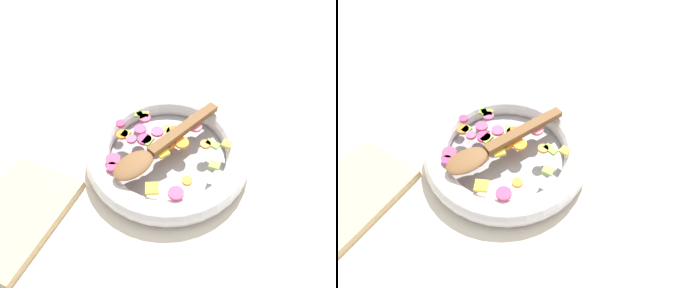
{
  "view_description": "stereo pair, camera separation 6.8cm",
  "coord_description": "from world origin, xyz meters",
  "views": [
    {
      "loc": [
        0.41,
        0.18,
        0.57
      ],
      "look_at": [
        0.0,
        0.0,
        0.05
      ],
      "focal_mm": 35.0,
      "sensor_mm": 36.0,
      "label": 1
    },
    {
      "loc": [
        0.38,
        0.24,
        0.57
      ],
      "look_at": [
        0.0,
        0.0,
        0.05
      ],
      "focal_mm": 35.0,
      "sensor_mm": 36.0,
      "label": 2
    }
  ],
  "objects": [
    {
      "name": "cutting_board",
      "position": [
        0.25,
        -0.21,
        0.01
      ],
      "size": [
        0.22,
        0.16,
        0.02
      ],
      "color": "tan",
      "rests_on": "ground_plane"
    },
    {
      "name": "ground_plane",
      "position": [
        0.0,
        0.0,
        0.0
      ],
      "size": [
        4.0,
        4.0,
        0.0
      ],
      "primitive_type": "plane",
      "color": "beige"
    },
    {
      "name": "chopped_vegetables",
      "position": [
        0.01,
        -0.02,
        0.05
      ],
      "size": [
        0.24,
        0.25,
        0.01
      ],
      "color": "orange",
      "rests_on": "skillet"
    },
    {
      "name": "wooden_spoon",
      "position": [
        0.03,
        -0.01,
        0.06
      ],
      "size": [
        0.28,
        0.14,
        0.01
      ],
      "color": "brown",
      "rests_on": "chopped_vegetables"
    },
    {
      "name": "skillet",
      "position": [
        0.0,
        0.0,
        0.02
      ],
      "size": [
        0.35,
        0.35,
        0.05
      ],
      "color": "gray",
      "rests_on": "ground_plane"
    }
  ]
}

